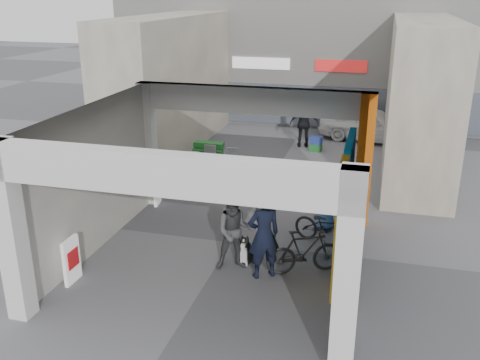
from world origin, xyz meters
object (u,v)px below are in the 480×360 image
(man_crates, at_px, (304,123))
(bicycle_rear, at_px, (305,251))
(man_with_dog, at_px, (264,235))
(man_elderly, at_px, (324,201))
(cafe_set, at_px, (211,167))
(man_back_turned, at_px, (235,231))
(border_collie, at_px, (245,252))
(produce_stand, at_px, (208,157))
(white_van, at_px, (370,124))
(bicycle_front, at_px, (328,227))

(man_crates, height_order, bicycle_rear, man_crates)
(man_with_dog, distance_m, man_elderly, 2.94)
(cafe_set, xyz_separation_m, man_back_turned, (2.41, -5.74, 0.56))
(cafe_set, height_order, border_collie, cafe_set)
(man_with_dog, xyz_separation_m, man_elderly, (0.98, 2.76, -0.20))
(man_crates, bearing_deg, man_with_dog, 82.03)
(produce_stand, distance_m, man_back_turned, 7.39)
(man_with_dog, bearing_deg, white_van, -132.49)
(man_back_turned, distance_m, bicycle_front, 2.55)
(produce_stand, relative_size, man_back_turned, 0.71)
(cafe_set, relative_size, man_back_turned, 0.87)
(bicycle_rear, bearing_deg, man_with_dog, 88.61)
(produce_stand, bearing_deg, man_elderly, -57.97)
(cafe_set, xyz_separation_m, bicycle_rear, (3.93, -5.56, 0.18))
(man_with_dog, relative_size, bicycle_rear, 1.15)
(man_elderly, bearing_deg, border_collie, -99.86)
(border_collie, bearing_deg, white_van, 95.42)
(man_with_dog, distance_m, bicycle_front, 2.28)
(white_van, bearing_deg, man_back_turned, -179.40)
(man_with_dog, xyz_separation_m, bicycle_rear, (0.83, 0.38, -0.47))
(man_back_turned, bearing_deg, bicycle_front, 21.05)
(border_collie, distance_m, man_elderly, 2.79)
(border_collie, relative_size, bicycle_front, 0.40)
(bicycle_front, relative_size, white_van, 0.44)
(man_back_turned, height_order, bicycle_front, man_back_turned)
(man_with_dog, distance_m, bicycle_rear, 1.03)
(produce_stand, distance_m, man_elderly, 6.21)
(bicycle_rear, relative_size, white_van, 0.42)
(cafe_set, bearing_deg, man_elderly, -38.00)
(man_back_turned, xyz_separation_m, man_crates, (0.03, 10.09, 0.06))
(man_with_dog, bearing_deg, man_elderly, -143.24)
(produce_stand, bearing_deg, cafe_set, -81.60)
(produce_stand, xyz_separation_m, man_back_turned, (2.86, -6.79, 0.56))
(border_collie, distance_m, man_with_dog, 0.99)
(man_with_dog, xyz_separation_m, bicycle_front, (1.18, 1.88, -0.51))
(bicycle_rear, bearing_deg, bicycle_front, -39.28)
(border_collie, height_order, bicycle_front, bicycle_front)
(cafe_set, relative_size, produce_stand, 1.22)
(cafe_set, bearing_deg, man_back_turned, -67.26)
(border_collie, xyz_separation_m, white_van, (2.34, 11.43, 0.41))
(cafe_set, height_order, man_elderly, man_elderly)
(border_collie, height_order, man_crates, man_crates)
(man_crates, bearing_deg, produce_stand, 37.22)
(produce_stand, height_order, man_crates, man_crates)
(produce_stand, distance_m, bicycle_front, 6.97)
(cafe_set, distance_m, white_van, 7.73)
(border_collie, bearing_deg, bicycle_rear, 13.36)
(cafe_set, distance_m, border_collie, 6.05)
(border_collie, xyz_separation_m, man_elderly, (1.50, 2.30, 0.50))
(border_collie, height_order, man_elderly, man_elderly)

